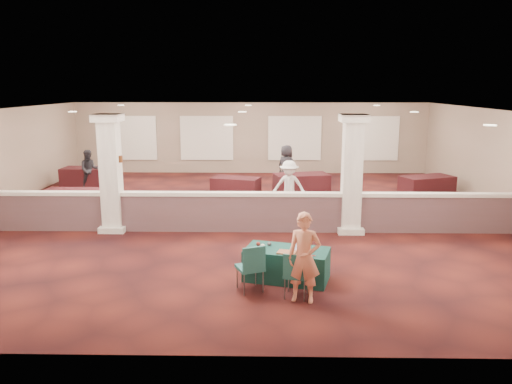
{
  "coord_description": "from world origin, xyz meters",
  "views": [
    {
      "loc": [
        0.69,
        -14.71,
        3.92
      ],
      "look_at": [
        0.44,
        -2.0,
        1.21
      ],
      "focal_mm": 35.0,
      "sensor_mm": 36.0,
      "label": 1
    }
  ],
  "objects_px": {
    "near_table": "(287,264)",
    "far_table_front_center": "(236,187)",
    "attendee_c": "(355,179)",
    "conf_chair_main": "(296,272)",
    "far_table_back_center": "(301,185)",
    "attendee_b": "(289,186)",
    "far_table_front_right": "(427,187)",
    "attendee_d": "(286,166)",
    "attendee_a": "(90,170)",
    "far_table_back_left": "(88,177)",
    "far_table_front_left": "(76,202)",
    "woman": "(304,258)",
    "far_table_back_right": "(424,186)",
    "conf_chair_side": "(252,264)"
  },
  "relations": [
    {
      "from": "far_table_front_right",
      "to": "far_table_back_center",
      "type": "relative_size",
      "value": 0.96
    },
    {
      "from": "attendee_a",
      "to": "far_table_front_left",
      "type": "bearing_deg",
      "value": -98.44
    },
    {
      "from": "conf_chair_side",
      "to": "far_table_front_right",
      "type": "distance_m",
      "value": 10.56
    },
    {
      "from": "far_table_back_center",
      "to": "attendee_b",
      "type": "relative_size",
      "value": 1.19
    },
    {
      "from": "far_table_back_right",
      "to": "attendee_c",
      "type": "height_order",
      "value": "attendee_c"
    },
    {
      "from": "woman",
      "to": "far_table_back_left",
      "type": "xyz_separation_m",
      "value": [
        -7.73,
        10.51,
        -0.45
      ]
    },
    {
      "from": "far_table_back_left",
      "to": "far_table_back_center",
      "type": "relative_size",
      "value": 1.0
    },
    {
      "from": "near_table",
      "to": "far_table_front_left",
      "type": "height_order",
      "value": "far_table_front_left"
    },
    {
      "from": "near_table",
      "to": "far_table_front_center",
      "type": "distance_m",
      "value": 8.11
    },
    {
      "from": "far_table_front_left",
      "to": "far_table_back_right",
      "type": "height_order",
      "value": "far_table_front_left"
    },
    {
      "from": "far_table_back_right",
      "to": "attendee_c",
      "type": "bearing_deg",
      "value": -155.56
    },
    {
      "from": "attendee_a",
      "to": "attendee_b",
      "type": "height_order",
      "value": "attendee_b"
    },
    {
      "from": "far_table_front_center",
      "to": "woman",
      "type": "bearing_deg",
      "value": -78.76
    },
    {
      "from": "conf_chair_main",
      "to": "attendee_b",
      "type": "height_order",
      "value": "attendee_b"
    },
    {
      "from": "conf_chair_main",
      "to": "woman",
      "type": "distance_m",
      "value": 0.36
    },
    {
      "from": "attendee_d",
      "to": "far_table_back_right",
      "type": "bearing_deg",
      "value": -153.95
    },
    {
      "from": "near_table",
      "to": "far_table_front_center",
      "type": "xyz_separation_m",
      "value": [
        -1.52,
        7.97,
        0.02
      ]
    },
    {
      "from": "far_table_front_left",
      "to": "attendee_d",
      "type": "xyz_separation_m",
      "value": [
        6.73,
        4.28,
        0.46
      ]
    },
    {
      "from": "woman",
      "to": "far_table_back_right",
      "type": "distance_m",
      "value": 10.66
    },
    {
      "from": "near_table",
      "to": "attendee_c",
      "type": "relative_size",
      "value": 1.03
    },
    {
      "from": "far_table_back_center",
      "to": "attendee_b",
      "type": "bearing_deg",
      "value": -103.15
    },
    {
      "from": "far_table_front_left",
      "to": "attendee_a",
      "type": "distance_m",
      "value": 3.81
    },
    {
      "from": "far_table_front_left",
      "to": "attendee_a",
      "type": "xyz_separation_m",
      "value": [
        -0.83,
        3.7,
        0.39
      ]
    },
    {
      "from": "far_table_front_center",
      "to": "attendee_a",
      "type": "relative_size",
      "value": 1.09
    },
    {
      "from": "far_table_front_center",
      "to": "far_table_back_right",
      "type": "distance_m",
      "value": 6.9
    },
    {
      "from": "conf_chair_main",
      "to": "far_table_front_center",
      "type": "height_order",
      "value": "conf_chair_main"
    },
    {
      "from": "far_table_front_center",
      "to": "attendee_a",
      "type": "distance_m",
      "value": 5.77
    },
    {
      "from": "attendee_d",
      "to": "far_table_front_center",
      "type": "bearing_deg",
      "value": 80.05
    },
    {
      "from": "attendee_c",
      "to": "conf_chair_main",
      "type": "bearing_deg",
      "value": -162.79
    },
    {
      "from": "near_table",
      "to": "far_table_back_left",
      "type": "relative_size",
      "value": 0.87
    },
    {
      "from": "near_table",
      "to": "attendee_a",
      "type": "distance_m",
      "value": 11.5
    },
    {
      "from": "attendee_a",
      "to": "attendee_c",
      "type": "bearing_deg",
      "value": -32.03
    },
    {
      "from": "near_table",
      "to": "far_table_back_right",
      "type": "xyz_separation_m",
      "value": [
        5.37,
        8.31,
        0.0
      ]
    },
    {
      "from": "far_table_front_left",
      "to": "attendee_a",
      "type": "bearing_deg",
      "value": 102.59
    },
    {
      "from": "far_table_back_right",
      "to": "attendee_b",
      "type": "bearing_deg",
      "value": -153.14
    },
    {
      "from": "conf_chair_side",
      "to": "attendee_b",
      "type": "relative_size",
      "value": 0.58
    },
    {
      "from": "far_table_front_left",
      "to": "far_table_front_right",
      "type": "relative_size",
      "value": 1.01
    },
    {
      "from": "conf_chair_main",
      "to": "attendee_b",
      "type": "relative_size",
      "value": 0.55
    },
    {
      "from": "far_table_front_right",
      "to": "attendee_d",
      "type": "distance_m",
      "value": 5.27
    },
    {
      "from": "attendee_a",
      "to": "far_table_back_left",
      "type": "bearing_deg",
      "value": 97.35
    },
    {
      "from": "woman",
      "to": "attendee_b",
      "type": "distance_m",
      "value": 6.79
    },
    {
      "from": "attendee_d",
      "to": "near_table",
      "type": "bearing_deg",
      "value": 127.87
    },
    {
      "from": "far_table_front_center",
      "to": "far_table_back_left",
      "type": "relative_size",
      "value": 0.88
    },
    {
      "from": "woman",
      "to": "attendee_d",
      "type": "relative_size",
      "value": 1.0
    },
    {
      "from": "far_table_front_left",
      "to": "far_table_back_right",
      "type": "bearing_deg",
      "value": 14.51
    },
    {
      "from": "conf_chair_main",
      "to": "far_table_back_center",
      "type": "distance_m",
      "value": 9.14
    },
    {
      "from": "far_table_front_center",
      "to": "attendee_c",
      "type": "relative_size",
      "value": 1.03
    },
    {
      "from": "attendee_a",
      "to": "conf_chair_main",
      "type": "bearing_deg",
      "value": -74.58
    },
    {
      "from": "woman",
      "to": "attendee_b",
      "type": "relative_size",
      "value": 1.03
    },
    {
      "from": "conf_chair_main",
      "to": "attendee_d",
      "type": "bearing_deg",
      "value": 102.55
    }
  ]
}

